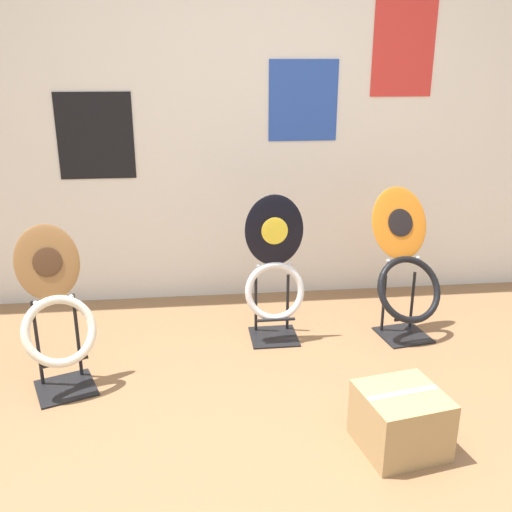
{
  "coord_description": "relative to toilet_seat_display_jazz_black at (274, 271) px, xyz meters",
  "views": [
    {
      "loc": [
        -0.44,
        -1.67,
        1.59
      ],
      "look_at": [
        -0.11,
        1.33,
        0.55
      ],
      "focal_mm": 40.0,
      "sensor_mm": 36.0,
      "label": 1
    }
  ],
  "objects": [
    {
      "name": "toilet_seat_display_jazz_black",
      "position": [
        0.0,
        0.0,
        0.0
      ],
      "size": [
        0.35,
        0.28,
        0.87
      ],
      "color": "black",
      "rests_on": "ground_plane"
    },
    {
      "name": "toilet_seat_display_orange_sun",
      "position": [
        0.78,
        -0.03,
        -0.02
      ],
      "size": [
        0.44,
        0.44,
        0.88
      ],
      "color": "black",
      "rests_on": "ground_plane"
    },
    {
      "name": "storage_box",
      "position": [
        0.39,
        -1.08,
        -0.29
      ],
      "size": [
        0.39,
        0.38,
        0.27
      ],
      "color": "tan",
      "rests_on": "ground_plane"
    },
    {
      "name": "ground_plane",
      "position": [
        -0.01,
        -1.4,
        -0.43
      ],
      "size": [
        14.0,
        14.0,
        0.0
      ],
      "primitive_type": "plane",
      "color": "#8E6642"
    },
    {
      "name": "toilet_seat_display_woodgrain",
      "position": [
        -1.14,
        -0.43,
        -0.04
      ],
      "size": [
        0.43,
        0.43,
        0.83
      ],
      "color": "black",
      "rests_on": "ground_plane"
    },
    {
      "name": "wall_back",
      "position": [
        -0.01,
        0.73,
        0.87
      ],
      "size": [
        8.0,
        0.07,
        2.6
      ],
      "color": "silver",
      "rests_on": "ground_plane"
    }
  ]
}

